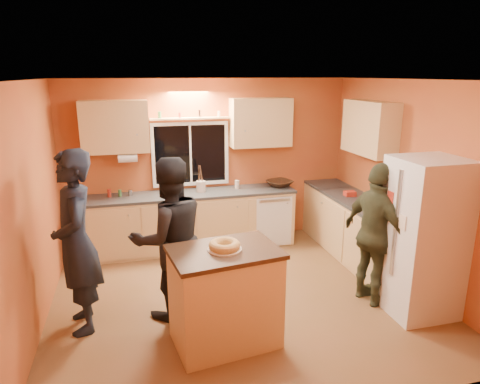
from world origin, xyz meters
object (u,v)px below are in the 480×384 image
object	(u,v)px
island	(225,296)
person_center	(170,239)
refrigerator	(423,238)
person_right	(376,235)
person_left	(76,243)

from	to	relation	value
island	person_center	distance (m)	0.92
refrigerator	person_right	distance (m)	0.50
refrigerator	person_left	distance (m)	3.76
person_center	person_left	bearing A→B (deg)	-12.22
person_left	person_right	size ratio (longest dim) A/B	1.15
person_left	person_center	distance (m)	0.96
refrigerator	person_center	size ratio (longest dim) A/B	0.99
island	person_right	world-z (taller)	person_right
person_center	person_right	bearing A→B (deg)	158.27
person_left	person_center	size ratio (longest dim) A/B	1.07
refrigerator	person_right	size ratio (longest dim) A/B	1.06
island	refrigerator	bearing A→B (deg)	-6.70
person_center	refrigerator	bearing A→B (deg)	153.12
refrigerator	island	xyz separation A→B (m)	(-2.28, -0.04, -0.38)
refrigerator	person_center	world-z (taller)	person_center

